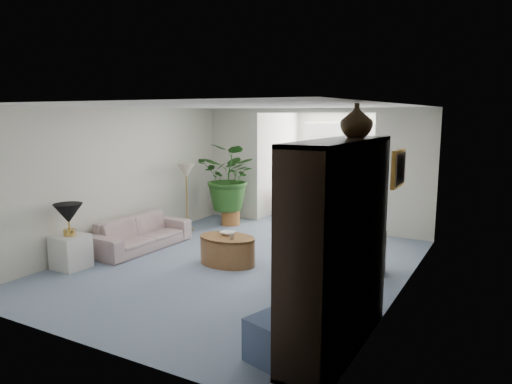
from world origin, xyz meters
The scene contains 26 objects.
floor centered at (0.00, 0.00, 0.00)m, with size 6.00×6.00×0.00m, color #879AB2.
sunroom_floor centered at (0.00, 4.10, 0.00)m, with size 2.60×2.60×0.00m, color #879AB2.
back_pier_left centered at (-1.90, 3.00, 1.25)m, with size 1.20×0.12×2.50m, color silver.
back_pier_right centered at (1.90, 3.00, 1.25)m, with size 1.20×0.12×2.50m, color silver.
back_header centered at (0.00, 3.00, 2.45)m, with size 2.60×0.12×0.10m, color silver.
window_pane centered at (0.00, 5.18, 1.40)m, with size 2.20×0.02×1.50m, color white.
window_blinds centered at (0.00, 5.15, 1.40)m, with size 2.20×0.02×1.50m, color white.
framed_picture centered at (2.46, -0.10, 1.70)m, with size 0.04×0.50×0.40m, color #B8A893.
sofa centered at (-2.01, 0.00, 0.28)m, with size 1.92×0.75×0.56m, color #BCB29F.
end_table centered at (-2.21, -1.35, 0.26)m, with size 0.47×0.47×0.52m, color silver.
table_lamp centered at (-2.21, -1.35, 0.87)m, with size 0.44×0.44×0.30m, color black.
floor_lamp centered at (-2.11, 1.47, 1.25)m, with size 0.36×0.36×0.28m, color beige.
coffee_table centered at (-0.19, 0.00, 0.23)m, with size 0.95×0.95×0.45m, color olive.
coffee_bowl centered at (-0.24, 0.10, 0.48)m, with size 0.22×0.22×0.05m, color white.
coffee_cup centered at (-0.04, -0.10, 0.50)m, with size 0.10×0.10×0.09m, color #B5B19E.
wingback_chair centered at (1.19, 0.40, 0.39)m, with size 0.83×0.85×0.78m, color #675D51.
side_table_dark centered at (1.89, 0.70, 0.31)m, with size 0.51×0.41×0.62m, color black.
entertainment_cabinet centered at (2.23, -1.72, 1.07)m, with size 0.51×1.92×2.13m, color black.
cabinet_urn centered at (2.23, -1.22, 2.31)m, with size 0.34×0.34×0.36m, color #322210.
ottoman centered at (1.88, -2.28, 0.21)m, with size 0.54×0.54×0.43m, color slate.
plant_pot centered at (-1.60, 2.34, 0.16)m, with size 0.40×0.40×0.32m, color #AF6932.
house_plant centered at (-1.60, 2.34, 1.04)m, with size 1.30×1.13×1.45m, color #27561D.
sunroom_chair_blue centered at (0.66, 4.05, 0.33)m, with size 0.71×0.73×0.67m, color slate.
sunroom_chair_maroon centered at (-0.84, 4.05, 0.34)m, with size 0.73×0.75×0.68m, color #5D2620.
sunroom_table centered at (-0.09, 4.80, 0.27)m, with size 0.44×0.35×0.54m, color olive.
shelf_clutter centered at (2.18, -1.79, 1.39)m, with size 0.30×0.95×0.61m.
Camera 1 is at (3.75, -6.15, 2.38)m, focal length 33.16 mm.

